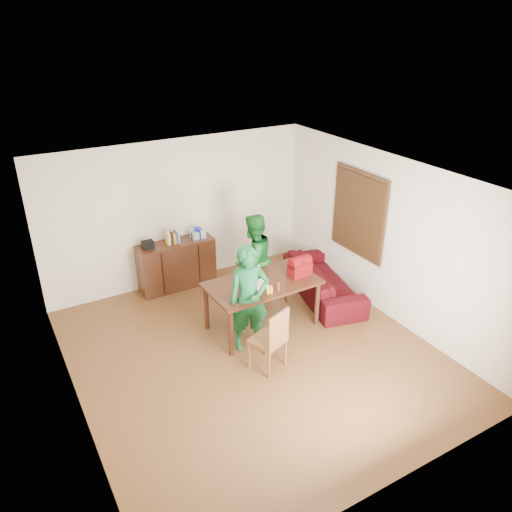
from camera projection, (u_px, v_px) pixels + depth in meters
room at (249, 273)px, 7.03m from camera, size 5.20×5.70×2.90m
table at (262, 288)px, 7.86m from camera, size 1.77×1.02×0.82m
chair at (268, 350)px, 7.11m from camera, size 0.56×0.55×0.97m
person_near at (249, 299)px, 7.32m from camera, size 0.69×0.54×1.67m
person_far at (253, 260)px, 8.51m from camera, size 0.95×0.84×1.64m
laptop at (256, 284)px, 7.68m from camera, size 0.35×0.24×0.25m
bananas at (270, 293)px, 7.46m from camera, size 0.15×0.10×0.05m
bottle at (278, 285)px, 7.54m from camera, size 0.07×0.07×0.18m
red_bag at (300, 268)px, 7.95m from camera, size 0.38×0.24×0.27m
sofa at (323, 280)px, 8.94m from camera, size 1.25×2.19×0.60m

